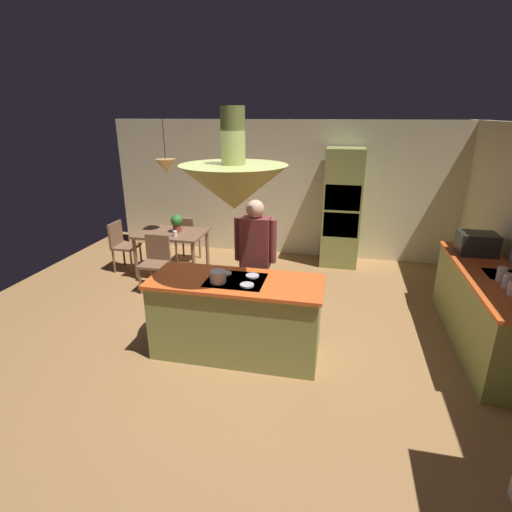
{
  "coord_description": "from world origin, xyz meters",
  "views": [
    {
      "loc": [
        1.07,
        -4.06,
        2.66
      ],
      "look_at": [
        0.1,
        0.4,
        1.0
      ],
      "focal_mm": 27.72,
      "sensor_mm": 36.0,
      "label": 1
    }
  ],
  "objects": [
    {
      "name": "canister_tea",
      "position": [
        2.84,
        0.37,
        1.01
      ],
      "size": [
        0.1,
        0.1,
        0.16
      ],
      "primitive_type": "cylinder",
      "color": "silver",
      "rests_on": "counter_run_right"
    },
    {
      "name": "oven_tower",
      "position": [
        1.1,
        3.04,
        1.05
      ],
      "size": [
        0.66,
        0.62,
        2.1
      ],
      "color": "#8C934C",
      "rests_on": "ground"
    },
    {
      "name": "counter_run_right",
      "position": [
        2.84,
        0.6,
        0.47
      ],
      "size": [
        0.73,
        2.38,
        0.92
      ],
      "color": "#8C934C",
      "rests_on": "ground"
    },
    {
      "name": "pendant_light_over_table",
      "position": [
        -1.7,
        1.9,
        1.86
      ],
      "size": [
        0.32,
        0.32,
        0.82
      ],
      "color": "#E0B266"
    },
    {
      "name": "canister_sugar",
      "position": [
        2.84,
        0.19,
        1.0
      ],
      "size": [
        0.1,
        0.1,
        0.16
      ],
      "primitive_type": "cylinder",
      "color": "silver",
      "rests_on": "counter_run_right"
    },
    {
      "name": "chair_by_back_wall",
      "position": [
        -1.7,
        2.53,
        0.5
      ],
      "size": [
        0.4,
        0.4,
        0.87
      ],
      "rotation": [
        0.0,
        0.0,
        3.14
      ],
      "color": "brown",
      "rests_on": "ground"
    },
    {
      "name": "ground",
      "position": [
        0.0,
        0.0,
        0.0
      ],
      "size": [
        8.16,
        8.16,
        0.0
      ],
      "primitive_type": "plane",
      "color": "#9E7042"
    },
    {
      "name": "chair_at_corner",
      "position": [
        -2.65,
        1.9,
        0.5
      ],
      "size": [
        0.4,
        0.4,
        0.87
      ],
      "rotation": [
        0.0,
        0.0,
        1.57
      ],
      "color": "brown",
      "rests_on": "ground"
    },
    {
      "name": "dining_table",
      "position": [
        -1.7,
        1.9,
        0.66
      ],
      "size": [
        1.14,
        0.81,
        0.76
      ],
      "color": "brown",
      "rests_on": "ground"
    },
    {
      "name": "wall_back",
      "position": [
        0.0,
        3.45,
        1.27
      ],
      "size": [
        6.8,
        0.1,
        2.55
      ],
      "primitive_type": "cube",
      "color": "beige",
      "rests_on": "ground"
    },
    {
      "name": "potted_plant_on_table",
      "position": [
        -1.6,
        1.94,
        0.93
      ],
      "size": [
        0.2,
        0.2,
        0.3
      ],
      "color": "#99382D",
      "rests_on": "dining_table"
    },
    {
      "name": "chair_facing_island",
      "position": [
        -1.7,
        1.27,
        0.5
      ],
      "size": [
        0.4,
        0.4,
        0.87
      ],
      "color": "brown",
      "rests_on": "ground"
    },
    {
      "name": "range_hood",
      "position": [
        0.0,
        -0.2,
        1.98
      ],
      "size": [
        1.1,
        1.1,
        1.0
      ],
      "color": "#8C934C"
    },
    {
      "name": "microwave_on_counter",
      "position": [
        2.84,
        1.3,
        1.06
      ],
      "size": [
        0.46,
        0.36,
        0.28
      ],
      "primitive_type": "cube",
      "color": "#232326",
      "rests_on": "counter_run_right"
    },
    {
      "name": "kitchen_island",
      "position": [
        0.0,
        -0.2,
        0.47
      ],
      "size": [
        1.94,
        0.78,
        0.94
      ],
      "color": "#8C934C",
      "rests_on": "ground"
    },
    {
      "name": "person_at_island",
      "position": [
        0.08,
        0.46,
        0.97
      ],
      "size": [
        0.53,
        0.23,
        1.69
      ],
      "color": "tan",
      "rests_on": "ground"
    },
    {
      "name": "cooking_pot_on_cooktop",
      "position": [
        -0.16,
        -0.33,
        1.0
      ],
      "size": [
        0.18,
        0.18,
        0.12
      ],
      "primitive_type": "cylinder",
      "color": "#B2B2B7",
      "rests_on": "kitchen_island"
    },
    {
      "name": "cup_on_table",
      "position": [
        -1.54,
        1.7,
        0.81
      ],
      "size": [
        0.07,
        0.07,
        0.09
      ],
      "primitive_type": "cylinder",
      "color": "white",
      "rests_on": "dining_table"
    }
  ]
}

